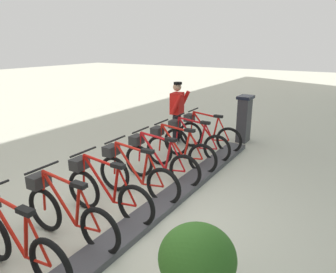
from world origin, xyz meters
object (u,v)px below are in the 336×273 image
(payment_kiosk, at_px, (244,118))
(bike_docked_7, at_px, (15,241))
(bike_docked_4, at_px, (134,174))
(bike_docked_6, at_px, (66,212))
(bike_docked_2, at_px, (177,150))
(bike_docked_5, at_px, (105,191))
(planter_bush, at_px, (197,267))
(bike_docked_1, at_px, (193,141))
(worker_near_rack, at_px, (177,110))
(bike_docked_0, at_px, (207,133))
(bike_docked_3, at_px, (158,161))

(payment_kiosk, relative_size, bike_docked_7, 0.74)
(bike_docked_4, relative_size, bike_docked_6, 1.00)
(bike_docked_2, xyz_separation_m, bike_docked_4, (0.00, 1.50, 0.00))
(bike_docked_6, bearing_deg, bike_docked_5, -90.00)
(bike_docked_4, height_order, bike_docked_7, same)
(bike_docked_4, height_order, planter_bush, bike_docked_4)
(bike_docked_2, distance_m, bike_docked_5, 2.25)
(payment_kiosk, relative_size, bike_docked_1, 0.74)
(bike_docked_1, bearing_deg, worker_near_rack, -42.59)
(bike_docked_4, distance_m, bike_docked_6, 1.50)
(payment_kiosk, height_order, bike_docked_5, payment_kiosk)
(bike_docked_1, height_order, bike_docked_7, same)
(bike_docked_0, height_order, bike_docked_5, same)
(bike_docked_0, bearing_deg, worker_near_rack, -6.27)
(payment_kiosk, xyz_separation_m, bike_docked_2, (0.57, 2.68, -0.24))
(bike_docked_2, relative_size, planter_bush, 1.77)
(bike_docked_2, relative_size, bike_docked_6, 1.00)
(bike_docked_2, bearing_deg, bike_docked_0, -90.00)
(planter_bush, bearing_deg, bike_docked_0, -66.24)
(bike_docked_3, bearing_deg, bike_docked_0, -90.00)
(bike_docked_3, bearing_deg, bike_docked_7, 90.00)
(payment_kiosk, height_order, bike_docked_0, payment_kiosk)
(bike_docked_2, height_order, worker_near_rack, worker_near_rack)
(bike_docked_7, bearing_deg, bike_docked_0, -90.00)
(bike_docked_7, relative_size, worker_near_rack, 1.04)
(bike_docked_6, relative_size, worker_near_rack, 1.04)
(worker_near_rack, xyz_separation_m, planter_bush, (-2.98, 4.76, -0.37))
(bike_docked_1, bearing_deg, bike_docked_2, 90.00)
(bike_docked_6, bearing_deg, payment_kiosk, -95.74)
(bike_docked_0, bearing_deg, bike_docked_2, 90.00)
(payment_kiosk, bearing_deg, bike_docked_7, 84.92)
(bike_docked_2, xyz_separation_m, worker_near_rack, (0.93, -1.60, 0.48))
(bike_docked_2, height_order, planter_bush, bike_docked_2)
(worker_near_rack, bearing_deg, bike_docked_2, 120.05)
(bike_docked_3, bearing_deg, worker_near_rack, -68.49)
(bike_docked_0, xyz_separation_m, bike_docked_2, (0.00, 1.50, 0.00))
(bike_docked_0, relative_size, bike_docked_2, 1.00)
(bike_docked_6, bearing_deg, bike_docked_3, -90.00)
(bike_docked_0, xyz_separation_m, planter_bush, (-2.05, 4.66, 0.11))
(bike_docked_0, distance_m, worker_near_rack, 1.05)
(bike_docked_4, bearing_deg, planter_bush, 141.12)
(bike_docked_6, bearing_deg, worker_near_rack, -78.61)
(planter_bush, bearing_deg, bike_docked_1, -62.30)
(bike_docked_6, relative_size, bike_docked_7, 1.00)
(bike_docked_4, xyz_separation_m, bike_docked_6, (0.00, 1.50, 0.00))
(payment_kiosk, xyz_separation_m, planter_bush, (-1.48, 5.83, -0.12))
(bike_docked_1, distance_m, worker_near_rack, 1.35)
(payment_kiosk, xyz_separation_m, bike_docked_7, (0.57, 6.43, -0.24))
(worker_near_rack, bearing_deg, bike_docked_6, 101.39)
(payment_kiosk, bearing_deg, bike_docked_6, 84.26)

